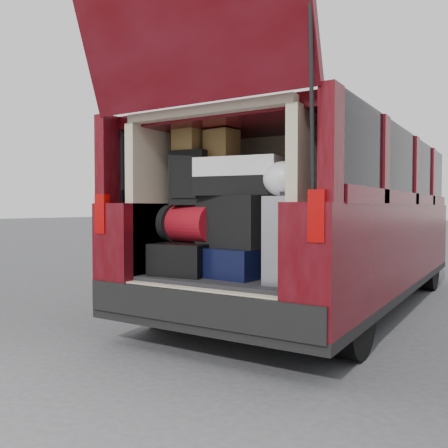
{
  "coord_description": "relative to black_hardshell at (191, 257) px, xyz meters",
  "views": [
    {
      "loc": [
        1.83,
        -2.89,
        1.07
      ],
      "look_at": [
        -0.1,
        0.2,
        0.94
      ],
      "focal_mm": 38.0,
      "sensor_mm": 36.0,
      "label": 1
    }
  ],
  "objects": [
    {
      "name": "ground",
      "position": [
        0.37,
        -0.14,
        -0.67
      ],
      "size": [
        80.0,
        80.0,
        0.0
      ],
      "primitive_type": "plane",
      "color": "#3D3D40",
      "rests_on": "ground"
    },
    {
      "name": "minivan",
      "position": [
        0.37,
        1.72,
        0.24
      ],
      "size": [
        1.9,
        5.35,
        2.77
      ],
      "color": "black",
      "rests_on": "ground"
    },
    {
      "name": "load_floor",
      "position": [
        0.37,
        0.14,
        -0.4
      ],
      "size": [
        1.24,
        1.05,
        0.55
      ],
      "primitive_type": "cube",
      "color": "black",
      "rests_on": "ground"
    },
    {
      "name": "black_hardshell",
      "position": [
        0.0,
        0.0,
        0.0
      ],
      "size": [
        0.51,
        0.65,
        0.24
      ],
      "primitive_type": "cube",
      "rotation": [
        0.0,
        0.0,
        0.11
      ],
      "color": "black",
      "rests_on": "load_floor"
    },
    {
      "name": "navy_hardshell",
      "position": [
        0.44,
        0.04,
        -0.01
      ],
      "size": [
        0.46,
        0.54,
        0.22
      ],
      "primitive_type": "cube",
      "rotation": [
        0.0,
        0.0,
        -0.11
      ],
      "color": "black",
      "rests_on": "load_floor"
    },
    {
      "name": "silver_roller",
      "position": [
        0.85,
        -0.05,
        0.17
      ],
      "size": [
        0.31,
        0.43,
        0.59
      ],
      "primitive_type": "cube",
      "rotation": [
        0.0,
        0.0,
        0.16
      ],
      "color": "silver",
      "rests_on": "load_floor"
    },
    {
      "name": "red_duffel",
      "position": [
        -0.01,
        0.01,
        0.27
      ],
      "size": [
        0.49,
        0.36,
        0.29
      ],
      "primitive_type": "cube",
      "rotation": [
        0.0,
        0.0,
        -0.16
      ],
      "color": "maroon",
      "rests_on": "black_hardshell"
    },
    {
      "name": "black_soft_case",
      "position": [
        0.38,
        0.05,
        0.29
      ],
      "size": [
        0.58,
        0.4,
        0.39
      ],
      "primitive_type": "cube",
      "rotation": [
        0.0,
        0.0,
        -0.15
      ],
      "color": "black",
      "rests_on": "navy_hardshell"
    },
    {
      "name": "backpack",
      "position": [
        -0.0,
        -0.0,
        0.63
      ],
      "size": [
        0.32,
        0.21,
        0.43
      ],
      "primitive_type": "cube",
      "rotation": [
        0.0,
        0.0,
        0.11
      ],
      "color": "black",
      "rests_on": "red_duffel"
    },
    {
      "name": "twotone_duffel",
      "position": [
        0.41,
        0.06,
        0.63
      ],
      "size": [
        0.68,
        0.42,
        0.28
      ],
      "primitive_type": "cube",
      "rotation": [
        0.0,
        0.0,
        0.15
      ],
      "color": "white",
      "rests_on": "black_soft_case"
    },
    {
      "name": "grocery_sack_lower",
      "position": [
        -0.03,
        0.0,
        0.93
      ],
      "size": [
        0.2,
        0.17,
        0.18
      ],
      "primitive_type": "cube",
      "rotation": [
        0.0,
        0.0,
        -0.01
      ],
      "color": "olive",
      "rests_on": "backpack"
    },
    {
      "name": "grocery_sack_upper",
      "position": [
        0.22,
        0.1,
        0.88
      ],
      "size": [
        0.25,
        0.21,
        0.23
      ],
      "primitive_type": "cube",
      "rotation": [
        0.0,
        0.0,
        -0.11
      ],
      "color": "olive",
      "rests_on": "twotone_duffel"
    },
    {
      "name": "plastic_bag_right",
      "position": [
        0.82,
        -0.06,
        0.59
      ],
      "size": [
        0.32,
        0.3,
        0.24
      ],
      "primitive_type": "ellipsoid",
      "rotation": [
        0.0,
        0.0,
        0.17
      ],
      "color": "white",
      "rests_on": "silver_roller"
    }
  ]
}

